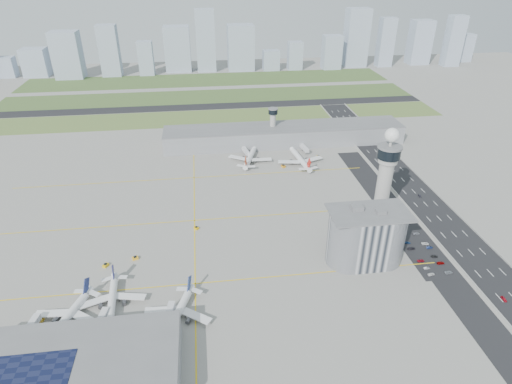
{
  "coord_description": "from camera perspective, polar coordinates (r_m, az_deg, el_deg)",
  "views": [
    {
      "loc": [
        -31.12,
        -200.97,
        147.28
      ],
      "look_at": [
        0.0,
        35.0,
        15.0
      ],
      "focal_mm": 30.0,
      "sensor_mm": 36.0,
      "label": 1
    }
  ],
  "objects": [
    {
      "name": "ground",
      "position": [
        251.1,
        1.05,
        -6.85
      ],
      "size": [
        1000.0,
        1000.0,
        0.0
      ],
      "primitive_type": "plane",
      "color": "#9C9991"
    },
    {
      "name": "grass_strip_0",
      "position": [
        450.84,
        -5.77,
        9.85
      ],
      "size": [
        480.0,
        50.0,
        0.08
      ],
      "primitive_type": "cube",
      "color": "#566E34",
      "rests_on": "ground"
    },
    {
      "name": "grass_strip_1",
      "position": [
        522.28,
        -6.13,
        12.53
      ],
      "size": [
        480.0,
        60.0,
        0.08
      ],
      "primitive_type": "cube",
      "color": "#4C6630",
      "rests_on": "ground"
    },
    {
      "name": "grass_strip_2",
      "position": [
        599.44,
        -6.43,
        14.67
      ],
      "size": [
        480.0,
        70.0,
        0.08
      ],
      "primitive_type": "cube",
      "color": "#496530",
      "rests_on": "ground"
    },
    {
      "name": "runway",
      "position": [
        485.94,
        -5.96,
        11.27
      ],
      "size": [
        480.0,
        22.0,
        0.1
      ],
      "primitive_type": "cube",
      "color": "black",
      "rests_on": "ground"
    },
    {
      "name": "highway",
      "position": [
        288.82,
        24.32,
        -4.49
      ],
      "size": [
        28.0,
        500.0,
        0.1
      ],
      "primitive_type": "cube",
      "color": "black",
      "rests_on": "ground"
    },
    {
      "name": "barrier_left",
      "position": [
        281.71,
        21.9,
        -4.69
      ],
      "size": [
        0.6,
        500.0,
        1.2
      ],
      "primitive_type": "cube",
      "color": "#9E9E99",
      "rests_on": "ground"
    },
    {
      "name": "barrier_right",
      "position": [
        295.88,
        26.67,
        -4.12
      ],
      "size": [
        0.6,
        500.0,
        1.2
      ],
      "primitive_type": "cube",
      "color": "#9E9E99",
      "rests_on": "ground"
    },
    {
      "name": "landside_road",
      "position": [
        269.85,
        20.76,
        -6.18
      ],
      "size": [
        18.0,
        260.0,
        0.08
      ],
      "primitive_type": "cube",
      "color": "black",
      "rests_on": "ground"
    },
    {
      "name": "parking_lot",
      "position": [
        260.57,
        21.51,
        -7.7
      ],
      "size": [
        20.0,
        44.0,
        0.1
      ],
      "primitive_type": "cube",
      "color": "black",
      "rests_on": "ground"
    },
    {
      "name": "taxiway_line_h_0",
      "position": [
        225.83,
        -8.11,
        -12.0
      ],
      "size": [
        260.0,
        0.6,
        0.01
      ],
      "primitive_type": "cube",
      "color": "yellow",
      "rests_on": "ground"
    },
    {
      "name": "taxiway_line_h_1",
      "position": [
        274.08,
        -8.2,
        -3.78
      ],
      "size": [
        260.0,
        0.6,
        0.01
      ],
      "primitive_type": "cube",
      "color": "yellow",
      "rests_on": "ground"
    },
    {
      "name": "taxiway_line_h_2",
      "position": [
        326.24,
        -8.26,
        1.9
      ],
      "size": [
        260.0,
        0.6,
        0.01
      ],
      "primitive_type": "cube",
      "color": "yellow",
      "rests_on": "ground"
    },
    {
      "name": "taxiway_line_v",
      "position": [
        274.08,
        -8.2,
        -3.78
      ],
      "size": [
        0.6,
        260.0,
        0.01
      ],
      "primitive_type": "cube",
      "color": "yellow",
      "rests_on": "ground"
    },
    {
      "name": "control_tower",
      "position": [
        258.65,
        16.85,
        2.01
      ],
      "size": [
        14.0,
        14.0,
        64.5
      ],
      "color": "#ADAAA5",
      "rests_on": "ground"
    },
    {
      "name": "secondary_tower",
      "position": [
        378.71,
        2.25,
        9.21
      ],
      "size": [
        8.6,
        8.6,
        31.9
      ],
      "color": "#ADAAA5",
      "rests_on": "ground"
    },
    {
      "name": "admin_building",
      "position": [
        237.4,
        14.47,
        -5.77
      ],
      "size": [
        42.0,
        24.0,
        33.5
      ],
      "color": "#B2B2B7",
      "rests_on": "ground"
    },
    {
      "name": "terminal_pier",
      "position": [
        382.45,
        3.76,
        7.63
      ],
      "size": [
        210.0,
        32.0,
        15.8
      ],
      "color": "gray",
      "rests_on": "ground"
    },
    {
      "name": "near_terminal",
      "position": [
        192.96,
        -23.58,
        -21.09
      ],
      "size": [
        84.0,
        42.0,
        13.0
      ],
      "color": "gray",
      "rests_on": "ground"
    },
    {
      "name": "airplane_near_a",
      "position": [
        218.06,
        -24.01,
        -14.63
      ],
      "size": [
        44.9,
        48.43,
        11.02
      ],
      "primitive_type": null,
      "rotation": [
        0.0,
        0.0,
        -1.92
      ],
      "color": "white",
      "rests_on": "ground"
    },
    {
      "name": "airplane_near_b",
      "position": [
        219.88,
        -18.73,
        -13.08
      ],
      "size": [
        34.99,
        40.12,
        10.51
      ],
      "primitive_type": null,
      "rotation": [
        0.0,
        0.0,
        -1.49
      ],
      "color": "white",
      "rests_on": "ground"
    },
    {
      "name": "airplane_near_c",
      "position": [
        205.26,
        -10.52,
        -15.29
      ],
      "size": [
        43.87,
        47.35,
        10.79
      ],
      "primitive_type": null,
      "rotation": [
        0.0,
        0.0,
        -1.92
      ],
      "color": "white",
      "rests_on": "ground"
    },
    {
      "name": "airplane_far_a",
      "position": [
        347.58,
        -0.78,
        5.06
      ],
      "size": [
        46.88,
        51.02,
        11.81
      ],
      "primitive_type": null,
      "rotation": [
        0.0,
        0.0,
        1.27
      ],
      "color": "white",
      "rests_on": "ground"
    },
    {
      "name": "airplane_far_b",
      "position": [
        345.67,
        5.92,
        4.81
      ],
      "size": [
        42.61,
        48.43,
        12.41
      ],
      "primitive_type": null,
      "rotation": [
        0.0,
        0.0,
        1.69
      ],
      "color": "white",
      "rests_on": "ground"
    },
    {
      "name": "jet_bridge_near_0",
      "position": [
        217.16,
        -28.65,
        -17.15
      ],
      "size": [
        5.39,
        14.31,
        5.7
      ],
      "primitive_type": null,
      "rotation": [
        0.0,
        0.0,
        1.4
      ],
      "color": "silver",
      "rests_on": "ground"
    },
    {
      "name": "jet_bridge_near_1",
      "position": [
        207.71,
        -20.6,
        -17.4
      ],
      "size": [
        5.39,
        14.31,
        5.7
      ],
      "primitive_type": null,
      "rotation": [
        0.0,
        0.0,
        1.4
      ],
      "color": "silver",
      "rests_on": "ground"
    },
    {
      "name": "jet_bridge_near_2",
      "position": [
        202.32,
        -11.95,
        -17.32
      ],
      "size": [
        5.39,
        14.31,
        5.7
      ],
      "primitive_type": null,
      "rotation": [
        0.0,
        0.0,
        1.4
      ],
      "color": "silver",
      "rests_on": "ground"
    },
    {
      "name": "jet_bridge_far_0",
      "position": [
        364.46,
        -1.69,
        5.7
      ],
      "size": [
        5.39,
        14.31,
        5.7
      ],
      "primitive_type": null,
      "rotation": [
        0.0,
        0.0,
        -1.4
      ],
      "color": "silver",
      "rests_on": "ground"
    },
    {
      "name": "jet_bridge_far_1",
      "position": [
        372.34,
        6.03,
        6.07
      ],
      "size": [
        5.39,
        14.31,
        5.7
      ],
      "primitive_type": null,
      "rotation": [
        0.0,
        0.0,
        -1.4
      ],
      "color": "silver",
      "rests_on": "ground"
    },
    {
      "name": "tug_0",
      "position": [
        227.34,
        -26.92,
        -14.89
      ],
      "size": [
        3.9,
        2.92,
        2.1
      ],
      "primitive_type": null,
      "rotation": [
        0.0,
        0.0,
        -1.7
      ],
      "color": "gold",
      "rests_on": "ground"
    },
    {
      "name": "tug_1",
      "position": [
        247.4,
        -19.41,
        -9.17
      ],
      "size": [
        3.49,
        3.87,
        1.86
      ],
      "primitive_type": null,
      "rotation": [
        0.0,
        0.0,
        -0.52
      ],
      "color": "gold",
      "rests_on": "ground"
    },
    {
      "name": "tug_2",
      "position": [
        247.8,
        -15.82,
        -8.44
      ],
      "size": [
        3.77,
        3.16,
        1.87
      ],
      "primitive_type": null,
      "rotation": [
        0.0,
        0.0,
        1.91
      ],
      "color": "yellow",
      "rests_on": "ground"
    },
    {
      "name": "tug_3",
      "position": [
        265.4,
        -7.97,
        -4.75
      ],
      "size": [
        3.32,
        3.44,
        1.66
      ],
      "primitive_type": null,
      "rotation": [
        0.0,
        0.0,
        0.69
      ],
      "color": "#ECB004",
      "rests_on": "ground"
    },
    {
      "name": "tug_4",
      "position": [
        339.53,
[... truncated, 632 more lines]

